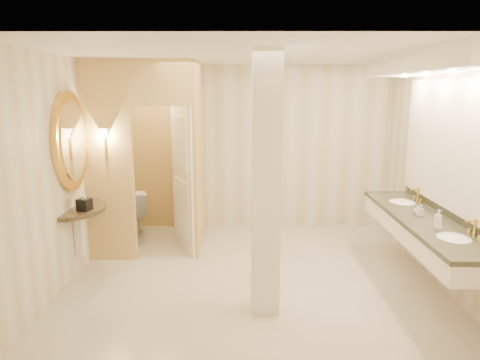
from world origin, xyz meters
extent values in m
plane|color=beige|center=(0.00, 0.00, 0.00)|extent=(4.50, 4.50, 0.00)
plane|color=white|center=(0.00, 0.00, 2.70)|extent=(4.50, 4.50, 0.00)
cube|color=beige|center=(0.00, 2.00, 1.35)|extent=(4.50, 0.02, 2.70)
cube|color=beige|center=(0.00, -2.00, 1.35)|extent=(4.50, 0.02, 2.70)
cube|color=beige|center=(-2.25, 0.00, 1.35)|extent=(0.02, 4.00, 2.70)
cube|color=beige|center=(2.25, 0.00, 1.35)|extent=(0.02, 4.00, 2.70)
cube|color=#F0D37E|center=(-0.80, 1.25, 1.35)|extent=(0.10, 1.50, 2.70)
cube|color=#F0D37E|center=(-1.93, 0.50, 1.35)|extent=(0.65, 0.10, 2.70)
cube|color=#F0D37E|center=(-1.20, 0.50, 2.40)|extent=(0.80, 0.10, 0.60)
cube|color=white|center=(-0.98, 0.86, 1.05)|extent=(0.41, 0.73, 2.10)
cylinder|color=gold|center=(-1.93, 0.43, 1.55)|extent=(0.03, 0.03, 0.30)
cone|color=white|center=(-1.93, 0.43, 1.75)|extent=(0.14, 0.14, 0.14)
cube|color=white|center=(1.95, -0.40, 0.73)|extent=(0.60, 2.56, 0.24)
cube|color=black|center=(1.95, -0.40, 0.85)|extent=(0.64, 2.60, 0.05)
cube|color=black|center=(2.23, -0.40, 0.92)|extent=(0.03, 2.56, 0.10)
ellipsoid|color=white|center=(1.95, -1.09, 0.83)|extent=(0.40, 0.44, 0.15)
cylinder|color=gold|center=(2.15, -1.09, 0.96)|extent=(0.03, 0.03, 0.22)
ellipsoid|color=white|center=(1.95, 0.29, 0.83)|extent=(0.40, 0.44, 0.15)
cylinder|color=gold|center=(2.15, 0.29, 0.96)|extent=(0.03, 0.03, 0.22)
cube|color=white|center=(2.23, -0.40, 1.70)|extent=(0.03, 2.56, 1.40)
cube|color=white|center=(1.95, -0.40, 2.59)|extent=(0.75, 2.76, 0.22)
cylinder|color=black|center=(-2.23, 0.00, 0.85)|extent=(0.92, 0.92, 0.05)
cube|color=white|center=(-2.19, 0.00, 0.55)|extent=(0.10, 0.10, 0.60)
cylinder|color=gold|center=(-2.21, 0.00, 1.70)|extent=(0.07, 0.92, 0.92)
cylinder|color=white|center=(-2.17, 0.00, 1.70)|extent=(0.02, 0.74, 0.74)
cube|color=white|center=(0.10, -0.90, 1.35)|extent=(0.29, 0.29, 2.70)
cube|color=black|center=(-2.05, -0.12, 0.95)|extent=(0.18, 0.18, 0.14)
imported|color=white|center=(-1.88, 1.40, 0.40)|extent=(0.64, 0.88, 0.81)
imported|color=beige|center=(1.92, -0.33, 0.94)|extent=(0.08, 0.08, 0.13)
imported|color=silver|center=(1.91, -0.28, 0.93)|extent=(0.09, 0.09, 0.11)
imported|color=#C6B28C|center=(1.90, -0.84, 0.98)|extent=(0.11, 0.11, 0.21)
camera|label=1|loc=(-0.15, -5.11, 2.30)|focal=32.00mm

